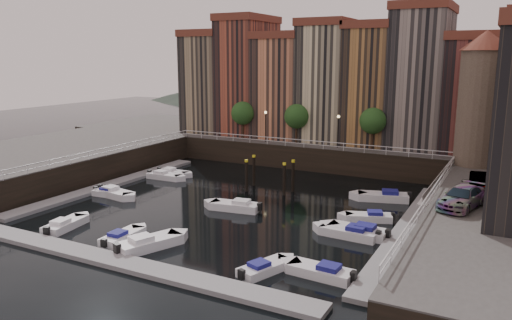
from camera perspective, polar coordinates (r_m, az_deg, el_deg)
The scene contains 31 objects.
ground at distance 49.59m, azimuth -1.65°, elevation -4.91°, with size 200.00×200.00×0.00m, color black.
quay_far at distance 72.44m, azimuth 8.47°, elevation 1.50°, with size 80.00×20.00×3.00m, color black.
quay_left at distance 65.94m, azimuth -24.31°, elevation -0.43°, with size 20.00×36.00×3.00m, color black.
dock_left at distance 58.23m, azimuth -16.20°, elevation -2.68°, with size 2.00×28.00×0.35m, color gray.
dock_right at distance 43.34m, azimuth 16.86°, elevation -7.66°, with size 2.00×28.00×0.35m, color gray.
dock_near at distance 36.54m, azimuth -15.07°, elevation -11.25°, with size 30.00×2.00×0.35m, color gray.
mountains at distance 153.05m, azimuth 19.79°, elevation 8.69°, with size 145.00×100.00×18.00m.
far_terrace at distance 67.99m, azimuth 10.67°, elevation 8.79°, with size 48.70×10.30×17.50m.
corner_tower at distance 56.13m, azimuth 24.39°, elevation 6.61°, with size 5.20×5.20×13.80m.
promenade_trees at distance 64.94m, azimuth 5.20°, elevation 4.95°, with size 21.20×3.20×5.20m.
street_lamps at distance 63.98m, azimuth 5.12°, elevation 4.23°, with size 10.36×0.36×4.18m.
railings at distance 52.86m, azimuth 0.92°, elevation 0.37°, with size 36.08×34.04×0.52m.
gangway at distance 53.20m, azimuth 20.22°, elevation -2.35°, with size 2.78×8.32×3.73m.
mooring_pilings at distance 53.52m, azimuth 1.50°, elevation -1.83°, with size 5.29×2.96×3.78m.
boat_left_1 at distance 53.89m, azimuth -16.27°, elevation -3.67°, with size 4.26×1.78×0.97m.
boat_left_2 at distance 53.69m, azimuth -15.94°, elevation -3.65°, with size 4.92×2.38×1.11m.
boat_left_3 at distance 60.05m, azimuth -10.47°, elevation -1.80°, with size 4.55×1.81×1.04m.
boat_left_4 at distance 61.61m, azimuth -9.52°, elevation -1.44°, with size 4.29×1.66×0.98m.
boat_right_0 at distance 33.78m, azimuth 7.57°, elevation -12.55°, with size 4.66×1.95×1.06m.
boat_right_1 at distance 41.01m, azimuth 10.73°, elevation -8.16°, with size 4.95×2.04×1.13m.
boat_right_2 at distance 41.41m, azimuth 11.67°, elevation -7.99°, with size 5.09×2.04×1.16m.
boat_right_3 at distance 45.35m, azimuth 12.87°, elevation -6.38°, with size 4.31×2.86×0.97m.
boat_right_4 at distance 51.83m, azimuth 14.46°, elevation -4.08°, with size 5.33×3.20×1.19m.
boat_near_0 at distance 45.17m, azimuth -21.03°, elevation -6.93°, with size 2.22×4.57×1.03m.
boat_near_1 at distance 40.99m, azimuth -15.08°, elevation -8.46°, with size 1.63×4.23×0.97m.
boat_near_2 at distance 38.90m, azimuth -12.25°, elevation -9.30°, with size 3.62×5.35×1.21m.
boat_near_3 at distance 34.11m, azimuth 0.91°, elevation -12.25°, with size 2.80×4.28×0.97m.
car_a at distance 46.60m, azimuth 25.21°, elevation -2.47°, with size 1.56×3.89×1.32m, color gray.
car_b at distance 46.82m, azimuth 24.20°, elevation -2.30°, with size 1.44×4.12×1.36m, color gray.
car_c at distance 40.40m, azimuth 22.47°, elevation -4.10°, with size 2.22×5.47×1.59m, color gray.
boat_extra_812 at distance 47.17m, azimuth -2.26°, elevation -5.30°, with size 5.09×2.47×1.14m.
Camera 1 is at (23.33, -41.39, 14.18)m, focal length 35.00 mm.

